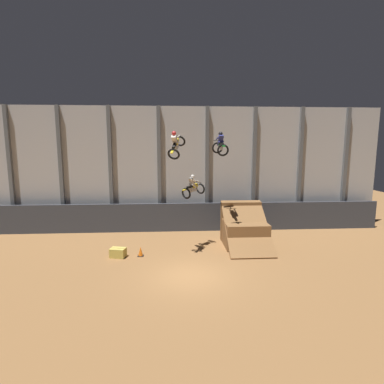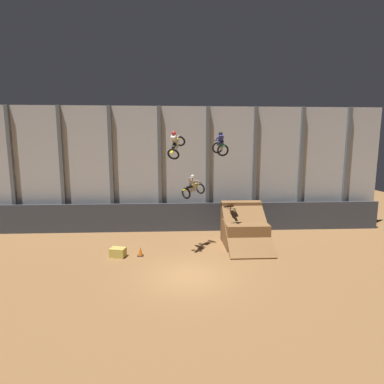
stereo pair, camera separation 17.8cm
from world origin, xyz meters
TOP-DOWN VIEW (x-y plane):
  - ground_plane at (0.00, 0.00)m, footprint 60.00×60.00m
  - arena_back_wall at (0.00, 9.37)m, footprint 32.00×0.40m
  - lower_barrier at (0.00, 8.38)m, footprint 31.36×0.20m
  - dirt_ramp at (3.97, 4.90)m, footprint 2.84×4.14m
  - rider_bike_left_air at (-0.61, 3.14)m, footprint 1.22×1.86m
  - rider_bike_center_air at (0.48, 4.45)m, footprint 1.64×1.63m
  - rider_bike_right_air at (2.16, 4.18)m, footprint 0.88×1.83m
  - traffic_cone_near_ramp at (-2.82, 3.04)m, footprint 0.36×0.36m
  - hay_bale_trackside at (-4.17, 2.94)m, footprint 1.02×0.80m

SIDE VIEW (x-z plane):
  - ground_plane at x=0.00m, z-range 0.00..0.00m
  - hay_bale_trackside at x=-4.17m, z-range -0.01..0.57m
  - traffic_cone_near_ramp at x=-2.82m, z-range -0.01..0.57m
  - dirt_ramp at x=3.97m, z-range -0.45..2.47m
  - lower_barrier at x=0.00m, z-range 0.00..2.23m
  - rider_bike_center_air at x=0.48m, z-range 3.24..4.77m
  - arena_back_wall at x=0.00m, z-range 0.00..9.74m
  - rider_bike_right_air at x=2.16m, z-range 5.94..7.46m
  - rider_bike_left_air at x=-0.61m, z-range 5.90..7.60m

